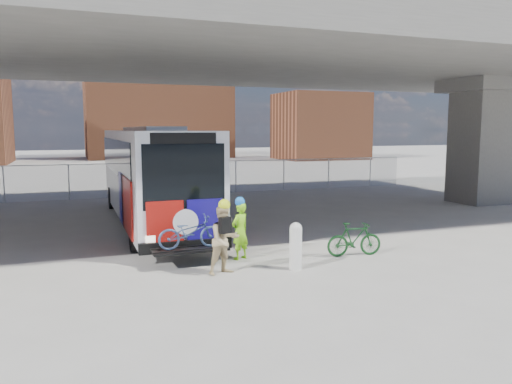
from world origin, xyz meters
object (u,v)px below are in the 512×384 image
cyclist_hivis (240,229)px  cyclist_tan (224,239)px  bus (151,169)px  bollard (296,244)px  bike_parked (354,239)px

cyclist_hivis → cyclist_tan: size_ratio=0.93×
bus → cyclist_hivis: size_ratio=7.35×
bollard → cyclist_hivis: 1.80m
cyclist_tan → bike_parked: (3.98, 0.41, -0.40)m
cyclist_tan → bike_parked: size_ratio=1.17×
cyclist_hivis → cyclist_tan: 1.47m
bus → bike_parked: (4.63, -7.14, -1.62)m
cyclist_tan → bike_parked: bearing=-11.3°
bollard → cyclist_hivis: bearing=124.4°
bus → cyclist_hivis: bus is taller
bollard → bike_parked: (2.15, 0.67, -0.17)m
bollard → bike_parked: bollard is taller
bus → cyclist_tan: bearing=-85.1°
cyclist_hivis → bike_parked: bearing=137.6°
bike_parked → bus: bearing=41.5°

